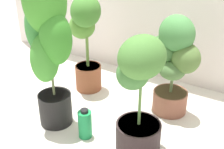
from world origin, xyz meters
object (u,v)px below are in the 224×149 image
Objects in this scene: potted_plant_back_right at (173,60)px; potted_plant_back_left at (86,37)px; nutrient_bottle at (85,124)px; potted_plant_front_right at (139,92)px; potted_plant_front_left at (48,38)px.

potted_plant_back_left is at bearing -178.07° from potted_plant_back_right.
potted_plant_front_right is at bearing 14.26° from nutrient_bottle.
potted_plant_front_right is at bearing -93.10° from potted_plant_back_right.
potted_plant_front_right is 0.94× the size of potted_plant_back_left.
potted_plant_back_right is at bearing 1.93° from potted_plant_back_left.
potted_plant_front_left is 0.57m from nutrient_bottle.
potted_plant_back_left is (-0.67, 0.44, 0.06)m from potted_plant_front_right.
potted_plant_front_left is at bearing -174.02° from potted_plant_front_right.
potted_plant_back_right is 0.71m from nutrient_bottle.
potted_plant_back_right is 0.82m from potted_plant_front_left.
potted_plant_back_left is at bearing 146.59° from potted_plant_front_right.
nutrient_bottle is at bearing -4.54° from potted_plant_front_left.
nutrient_bottle is (-0.32, -0.08, -0.29)m from potted_plant_front_right.
nutrient_bottle is at bearing -165.74° from potted_plant_front_right.
potted_plant_front_left is 5.13× the size of nutrient_bottle.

